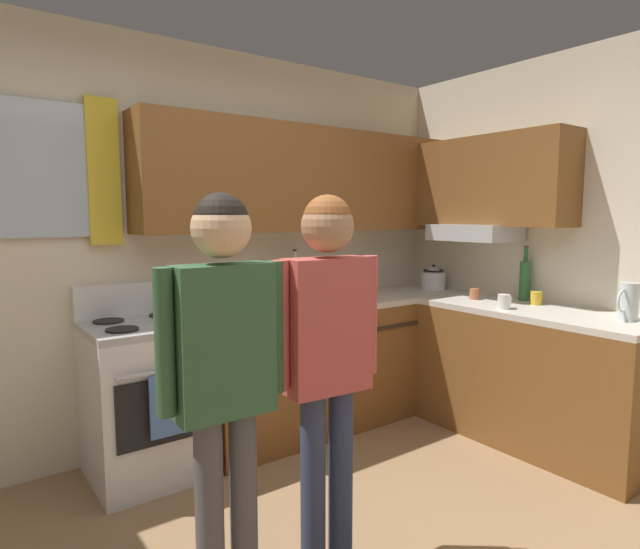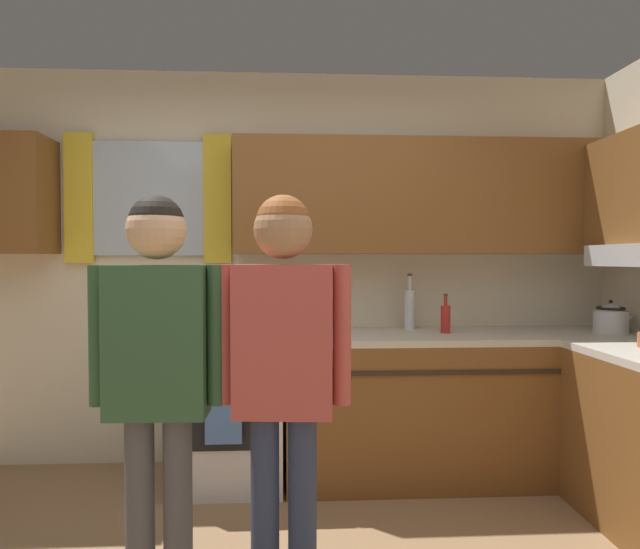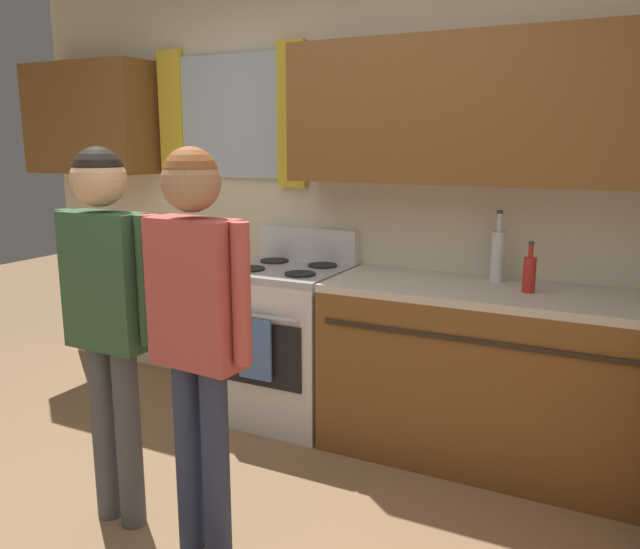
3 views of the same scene
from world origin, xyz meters
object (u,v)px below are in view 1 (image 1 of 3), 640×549
mug_ceramic_white (504,302)px  adult_in_plaid (327,339)px  bottle_wine_green (525,279)px  cup_terracotta (475,294)px  bottle_sauce_red (330,288)px  bottle_tall_clear (295,280)px  stovetop_kettle (433,278)px  stove_oven (147,396)px  adult_left (224,356)px  water_pitcher (628,301)px  mug_mustard_yellow (537,298)px

mug_ceramic_white → adult_in_plaid: size_ratio=0.08×
bottle_wine_green → cup_terracotta: bearing=135.1°
bottle_sauce_red → mug_ceramic_white: (0.71, -0.94, -0.05)m
bottle_tall_clear → stovetop_kettle: bearing=-10.7°
stove_oven → bottle_tall_clear: (1.14, 0.17, 0.57)m
cup_terracotta → adult_left: adult_left is taller
bottle_tall_clear → water_pitcher: bearing=-56.8°
bottle_sauce_red → cup_terracotta: 1.06m
bottle_sauce_red → bottle_tall_clear: bottle_tall_clear is taller
bottle_sauce_red → bottle_tall_clear: (-0.19, 0.18, 0.05)m
bottle_sauce_red → adult_in_plaid: 1.61m
bottle_sauce_red → mug_mustard_yellow: bearing=-43.4°
bottle_sauce_red → mug_ceramic_white: 1.18m
bottle_tall_clear → cup_terracotta: size_ratio=3.37×
water_pitcher → adult_left: bearing=172.1°
stovetop_kettle → water_pitcher: size_ratio=1.24×
bottle_wine_green → bottle_sauce_red: bearing=143.8°
mug_mustard_yellow → mug_ceramic_white: bearing=174.3°
mug_mustard_yellow → stovetop_kettle: size_ratio=0.44×
bottle_sauce_red → water_pitcher: bottle_sauce_red is taller
stovetop_kettle → bottle_wine_green: bearing=-83.0°
stovetop_kettle → water_pitcher: bearing=-92.3°
bottle_tall_clear → adult_in_plaid: bearing=-118.8°
mug_ceramic_white → water_pitcher: size_ratio=0.57×
stove_oven → adult_in_plaid: 1.43m
stove_oven → cup_terracotta: bearing=-14.9°
mug_mustard_yellow → adult_left: bearing=-173.5°
bottle_wine_green → adult_in_plaid: size_ratio=0.25×
adult_in_plaid → water_pitcher: bearing=-9.2°
mug_mustard_yellow → adult_in_plaid: bearing=-171.6°
cup_terracotta → mug_mustard_yellow: mug_mustard_yellow is taller
adult_in_plaid → cup_terracotta: bearing=20.3°
water_pitcher → cup_terracotta: bearing=94.9°
bottle_tall_clear → stovetop_kettle: (1.22, -0.23, -0.05)m
adult_in_plaid → bottle_sauce_red: bearing=52.3°
bottle_tall_clear → mug_mustard_yellow: size_ratio=3.05×
bottle_wine_green → mug_ceramic_white: size_ratio=3.14×
mug_mustard_yellow → bottle_sauce_red: bearing=136.6°
cup_terracotta → adult_in_plaid: 1.99m
stove_oven → stovetop_kettle: stovetop_kettle is taller
mug_mustard_yellow → stovetop_kettle: bearing=90.2°
cup_terracotta → adult_in_plaid: adult_in_plaid is taller
bottle_sauce_red → adult_left: bearing=-138.9°
bottle_wine_green → stovetop_kettle: (-0.10, 0.77, -0.06)m
cup_terracotta → water_pitcher: size_ratio=0.49×
stove_oven → bottle_wine_green: bearing=-18.7°
mug_ceramic_white → adult_in_plaid: 1.73m
mug_ceramic_white → stovetop_kettle: bearing=70.3°
stovetop_kettle → bottle_sauce_red: bearing=177.0°
mug_ceramic_white → water_pitcher: bearing=-68.3°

